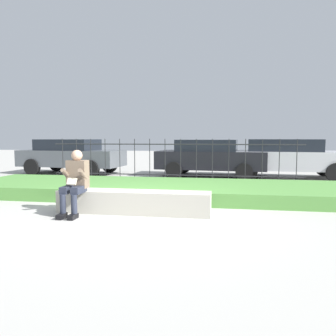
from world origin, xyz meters
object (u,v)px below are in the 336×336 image
Objects in this scene: car_parked_center at (210,157)px; car_parked_left at (71,155)px; car_parked_right at (287,157)px; stone_bench at (134,203)px; person_seated_reader at (75,180)px.

car_parked_center is 5.66m from car_parked_left.
car_parked_right is (2.80, -0.06, 0.02)m from car_parked_center.
stone_bench is 7.81m from car_parked_left.
person_seated_reader is at bearing -122.64° from car_parked_right.
car_parked_right is at bearing 52.71° from person_seated_reader.
stone_bench is 7.58m from car_parked_right.
person_seated_reader reaches higher than stone_bench.
car_parked_left is at bearing -175.03° from car_parked_center.
car_parked_left is (-5.66, -0.05, 0.01)m from car_parked_center.
car_parked_center reaches higher than stone_bench.
car_parked_right reaches higher than person_seated_reader.
car_parked_left is at bearing 116.63° from person_seated_reader.
car_parked_center is 2.80m from car_parked_right.
car_parked_left is 8.45m from car_parked_right.
car_parked_center is at bearing -176.61° from car_parked_right.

